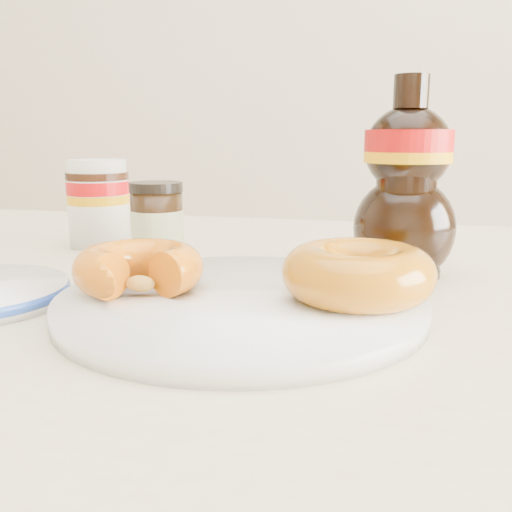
% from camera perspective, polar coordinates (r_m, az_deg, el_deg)
% --- Properties ---
extents(dining_table, '(1.40, 0.90, 0.75)m').
position_cam_1_polar(dining_table, '(0.56, -5.59, -11.43)').
color(dining_table, beige).
rests_on(dining_table, ground).
extents(plate, '(0.29, 0.29, 0.01)m').
position_cam_1_polar(plate, '(0.45, -1.50, -4.64)').
color(plate, white).
rests_on(plate, dining_table).
extents(donut_bitten, '(0.14, 0.14, 0.04)m').
position_cam_1_polar(donut_bitten, '(0.47, -11.63, -1.18)').
color(donut_bitten, '#C77F0B').
rests_on(donut_bitten, plate).
extents(donut_whole, '(0.12, 0.12, 0.04)m').
position_cam_1_polar(donut_whole, '(0.44, 10.16, -1.66)').
color(donut_whole, '#A9590A').
rests_on(donut_whole, plate).
extents(nutella_jar, '(0.08, 0.08, 0.11)m').
position_cam_1_polar(nutella_jar, '(0.74, -15.48, 5.43)').
color(nutella_jar, white).
rests_on(nutella_jar, dining_table).
extents(syrup_bottle, '(0.12, 0.11, 0.19)m').
position_cam_1_polar(syrup_bottle, '(0.58, 14.82, 7.53)').
color(syrup_bottle, black).
rests_on(syrup_bottle, dining_table).
extents(dark_jar, '(0.06, 0.06, 0.09)m').
position_cam_1_polar(dark_jar, '(0.61, -9.84, 3.02)').
color(dark_jar, black).
rests_on(dark_jar, dining_table).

